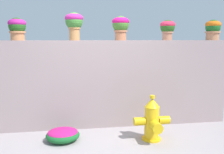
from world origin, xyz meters
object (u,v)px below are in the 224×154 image
at_px(potted_plant_3, 121,25).
at_px(potted_plant_5, 213,28).
at_px(potted_plant_2, 74,22).
at_px(flower_bush_left, 63,134).
at_px(potted_plant_4, 168,28).
at_px(fire_hydrant, 152,121).
at_px(potted_plant_1, 17,27).

distance_m(potted_plant_3, potted_plant_5, 1.88).
bearing_deg(potted_plant_3, potted_plant_5, 0.84).
distance_m(potted_plant_2, flower_bush_left, 1.99).
bearing_deg(potted_plant_4, flower_bush_left, -161.69).
bearing_deg(fire_hydrant, flower_bush_left, 173.12).
distance_m(potted_plant_2, potted_plant_4, 1.80).
height_order(fire_hydrant, flower_bush_left, fire_hydrant).
bearing_deg(potted_plant_2, potted_plant_4, 1.88).
relative_size(potted_plant_2, potted_plant_4, 1.28).
distance_m(fire_hydrant, flower_bush_left, 1.51).
xyz_separation_m(potted_plant_2, fire_hydrant, (1.26, -0.79, -1.65)).
xyz_separation_m(potted_plant_1, flower_bush_left, (0.76, -0.62, -1.78)).
xyz_separation_m(potted_plant_1, potted_plant_5, (3.73, 0.02, 0.00)).
bearing_deg(potted_plant_4, potted_plant_3, -176.79).
bearing_deg(potted_plant_2, flower_bush_left, -110.68).
relative_size(potted_plant_1, potted_plant_3, 0.89).
bearing_deg(fire_hydrant, potted_plant_1, 160.40).
bearing_deg(potted_plant_4, potted_plant_5, -1.53).
bearing_deg(potted_plant_4, potted_plant_2, -178.12).
xyz_separation_m(potted_plant_3, potted_plant_5, (1.88, 0.03, -0.05)).
bearing_deg(potted_plant_4, fire_hydrant, -122.47).
bearing_deg(potted_plant_5, potted_plant_4, 178.47).
relative_size(potted_plant_2, fire_hydrant, 0.65).
bearing_deg(potted_plant_5, potted_plant_3, -179.16).
relative_size(potted_plant_2, flower_bush_left, 0.90).
relative_size(potted_plant_3, potted_plant_4, 1.14).
bearing_deg(potted_plant_4, potted_plant_1, -179.00).
bearing_deg(potted_plant_1, potted_plant_2, -0.59).
height_order(potted_plant_3, potted_plant_4, potted_plant_3).
bearing_deg(potted_plant_3, flower_bush_left, -150.41).
xyz_separation_m(potted_plant_2, flower_bush_left, (-0.23, -0.61, -1.88)).
height_order(potted_plant_1, potted_plant_5, potted_plant_5).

